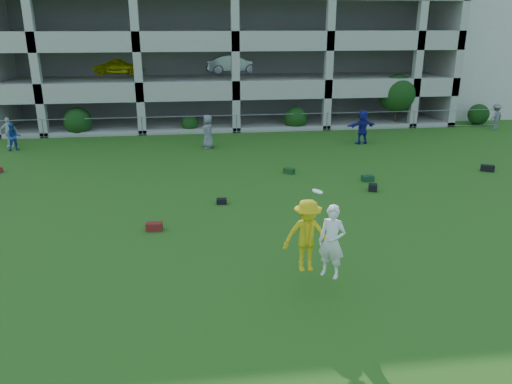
{
  "coord_description": "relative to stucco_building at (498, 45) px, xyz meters",
  "views": [
    {
      "loc": [
        -2.84,
        -12.77,
        6.84
      ],
      "look_at": [
        -0.8,
        3.0,
        1.4
      ],
      "focal_mm": 35.0,
      "sensor_mm": 36.0,
      "label": 1
    }
  ],
  "objects": [
    {
      "name": "shrub_row",
      "position": [
        -18.41,
        -8.3,
        -3.49
      ],
      "size": [
        34.38,
        2.52,
        3.5
      ],
      "color": "#163D11",
      "rests_on": "ground"
    },
    {
      "name": "parking_garage",
      "position": [
        -23.01,
        -0.3,
        1.01
      ],
      "size": [
        30.0,
        14.0,
        12.0
      ],
      "color": "#9E998C",
      "rests_on": "ground"
    },
    {
      "name": "bystander_a",
      "position": [
        -35.72,
        -12.11,
        -4.23
      ],
      "size": [
        0.89,
        0.79,
        1.54
      ],
      "primitive_type": "imported",
      "rotation": [
        0.0,
        0.0,
        0.33
      ],
      "color": "#204796",
      "rests_on": "ground"
    },
    {
      "name": "bag_black_e",
      "position": [
        -11.8,
        -19.29,
        -4.85
      ],
      "size": [
        0.67,
        0.52,
        0.3
      ],
      "primitive_type": "cube",
      "rotation": [
        0.0,
        0.0,
        -0.43
      ],
      "color": "black",
      "rests_on": "ground"
    },
    {
      "name": "bag_green_c",
      "position": [
        -18.07,
        -20.06,
        -4.87
      ],
      "size": [
        0.53,
        0.39,
        0.26
      ],
      "primitive_type": "cube",
      "rotation": [
        0.0,
        0.0,
        0.09
      ],
      "color": "#13341C",
      "rests_on": "ground"
    },
    {
      "name": "bag_red_a",
      "position": [
        -27.29,
        -24.56,
        -4.86
      ],
      "size": [
        0.57,
        0.33,
        0.28
      ],
      "primitive_type": "cube",
      "rotation": [
        0.0,
        0.0,
        -0.06
      ],
      "color": "maroon",
      "rests_on": "ground"
    },
    {
      "name": "bystander_c",
      "position": [
        -24.99,
        -12.86,
        -4.05
      ],
      "size": [
        0.7,
        0.99,
        1.91
      ],
      "primitive_type": "imported",
      "rotation": [
        0.0,
        0.0,
        -1.47
      ],
      "color": "slate",
      "rests_on": "ground"
    },
    {
      "name": "stucco_building",
      "position": [
        0.0,
        0.0,
        0.0
      ],
      "size": [
        16.0,
        14.0,
        10.0
      ],
      "primitive_type": "cube",
      "color": "beige",
      "rests_on": "ground"
    },
    {
      "name": "ground",
      "position": [
        -23.0,
        -28.0,
        -5.0
      ],
      "size": [
        100.0,
        100.0,
        0.0
      ],
      "primitive_type": "plane",
      "color": "#235114",
      "rests_on": "ground"
    },
    {
      "name": "frisbee_contest",
      "position": [
        -22.83,
        -29.15,
        -3.48
      ],
      "size": [
        1.61,
        1.22,
        2.37
      ],
      "color": "gold",
      "rests_on": "ground"
    },
    {
      "name": "bystander_f",
      "position": [
        -5.81,
        -10.14,
        -4.14
      ],
      "size": [
        1.27,
        1.04,
        1.72
      ],
      "primitive_type": "imported",
      "rotation": [
        0.0,
        0.0,
        3.57
      ],
      "color": "slate",
      "rests_on": "ground"
    },
    {
      "name": "bag_green_g",
      "position": [
        -21.36,
        -18.42,
        -4.88
      ],
      "size": [
        0.58,
        0.54,
        0.25
      ],
      "primitive_type": "cube",
      "rotation": [
        0.0,
        0.0,
        -0.66
      ],
      "color": "black",
      "rests_on": "ground"
    },
    {
      "name": "fence",
      "position": [
        -23.0,
        -9.0,
        -4.39
      ],
      "size": [
        36.06,
        0.06,
        1.2
      ],
      "color": "gray",
      "rests_on": "ground"
    },
    {
      "name": "bystander_b",
      "position": [
        -36.27,
        -11.16,
        -4.14
      ],
      "size": [
        1.01,
        0.43,
        1.72
      ],
      "primitive_type": "imported",
      "rotation": [
        0.0,
        0.0,
        -0.01
      ],
      "color": "silver",
      "rests_on": "ground"
    },
    {
      "name": "bag_black_b",
      "position": [
        -24.82,
        -22.2,
        -4.89
      ],
      "size": [
        0.41,
        0.27,
        0.22
      ],
      "primitive_type": "cube",
      "rotation": [
        0.0,
        0.0,
        -0.06
      ],
      "color": "black",
      "rests_on": "ground"
    },
    {
      "name": "bystander_d",
      "position": [
        -15.95,
        -12.95,
        -4.01
      ],
      "size": [
        1.91,
        0.97,
        1.98
      ],
      "primitive_type": "imported",
      "rotation": [
        0.0,
        0.0,
        3.36
      ],
      "color": "navy",
      "rests_on": "ground"
    },
    {
      "name": "crate_d",
      "position": [
        -18.32,
        -21.43,
        -4.85
      ],
      "size": [
        0.44,
        0.44,
        0.3
      ],
      "primitive_type": "cube",
      "rotation": [
        0.0,
        0.0,
        -0.32
      ],
      "color": "black",
      "rests_on": "ground"
    }
  ]
}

